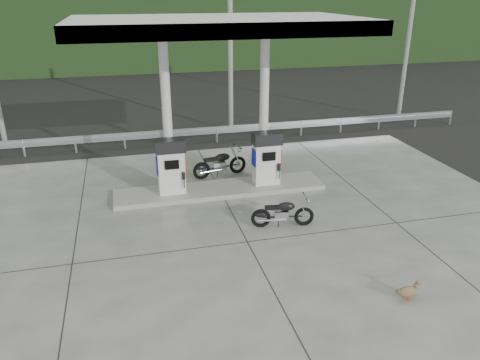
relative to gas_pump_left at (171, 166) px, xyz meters
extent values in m
plane|color=black|center=(1.60, -2.50, -1.07)|extent=(160.00, 160.00, 0.00)
cube|color=slate|center=(1.60, -2.50, -1.06)|extent=(18.00, 14.00, 0.02)
cube|color=gray|center=(1.60, 0.00, -0.98)|extent=(7.00, 1.40, 0.15)
cylinder|color=white|center=(0.00, 0.40, 1.60)|extent=(0.30, 0.30, 5.00)
cylinder|color=white|center=(3.20, 0.40, 1.60)|extent=(0.30, 0.30, 5.00)
cube|color=white|center=(1.60, 0.00, 4.30)|extent=(8.50, 5.00, 0.40)
cube|color=black|center=(1.60, 9.00, -1.07)|extent=(60.00, 7.00, 0.01)
cylinder|color=gray|center=(3.60, 7.00, 2.93)|extent=(0.22, 0.22, 8.00)
cylinder|color=gray|center=(12.60, 7.00, 2.93)|extent=(0.22, 0.22, 8.00)
cube|color=black|center=(1.60, 27.50, 1.93)|extent=(80.00, 6.00, 6.00)
camera|label=1|loc=(-1.29, -14.14, 5.26)|focal=35.00mm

